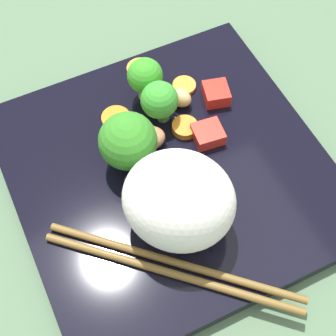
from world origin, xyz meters
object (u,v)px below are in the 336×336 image
Objects in this scene: rice_mound at (179,201)px; carrot_slice_2 at (116,118)px; broccoli_floret_2 at (160,101)px; chopstick_pair at (173,268)px; square_plate at (170,172)px.

carrot_slice_2 is at bearing -178.51° from rice_mound.
broccoli_floret_2 is at bearing 67.17° from carrot_slice_2.
broccoli_floret_2 reaches higher than chopstick_pair.
broccoli_floret_2 reaches higher than square_plate.
rice_mound is 5.82cm from chopstick_pair.
rice_mound is at bearing 101.13° from chopstick_pair.
chopstick_pair is (16.37, -1.97, 0.10)cm from carrot_slice_2.
square_plate is 1.65× the size of chopstick_pair.
rice_mound reaches higher than carrot_slice_2.
carrot_slice_2 reaches higher than square_plate.
rice_mound reaches higher than square_plate.
broccoli_floret_2 is at bearing 161.65° from rice_mound.
chopstick_pair reaches higher than carrot_slice_2.
square_plate is at bearing 108.65° from chopstick_pair.
broccoli_floret_2 is at bearing 111.53° from chopstick_pair.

